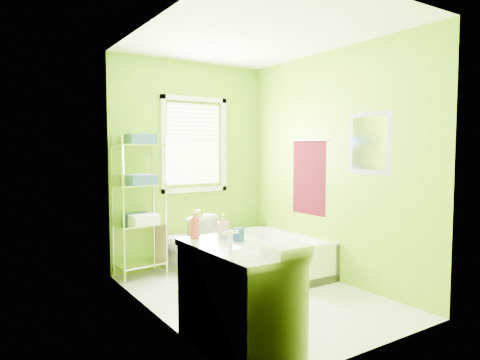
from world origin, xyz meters
TOP-DOWN VIEW (x-y plane):
  - ground at (0.00, 0.00)m, footprint 2.90×2.90m
  - room_envelope at (0.00, 0.00)m, footprint 2.14×2.94m
  - window at (0.05, 1.42)m, footprint 0.92×0.05m
  - door at (-1.04, -1.00)m, footprint 0.09×0.80m
  - right_wall_decor at (1.04, -0.02)m, footprint 0.04×1.48m
  - bathtub at (0.72, 0.52)m, footprint 0.66×1.42m
  - toilet at (-0.22, 1.14)m, footprint 0.61×0.80m
  - vanity at (-0.80, -0.91)m, footprint 0.53×1.04m
  - wire_shelf_unit at (-0.74, 1.27)m, footprint 0.58×0.47m

SIDE VIEW (x-z plane):
  - ground at x=0.00m, z-range 0.00..0.00m
  - bathtub at x=0.72m, z-range -0.08..0.38m
  - toilet at x=-0.22m, z-range 0.00..0.72m
  - vanity at x=-0.80m, z-range -0.09..0.92m
  - door at x=-1.04m, z-range 0.00..2.00m
  - wire_shelf_unit at x=-0.74m, z-range 0.18..1.84m
  - right_wall_decor at x=1.04m, z-range 0.74..1.91m
  - room_envelope at x=0.00m, z-range 0.24..2.86m
  - window at x=0.05m, z-range 1.00..2.22m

